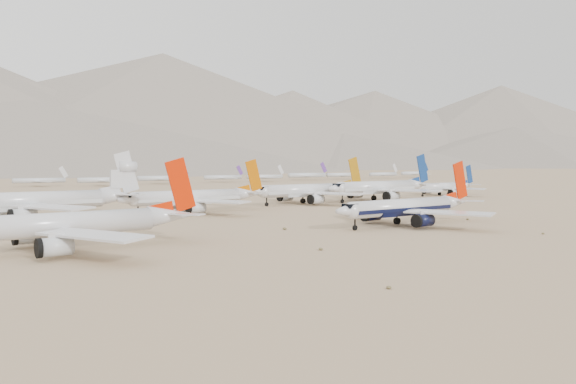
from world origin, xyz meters
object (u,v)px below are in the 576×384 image
object	(u,v)px
second_airliner	(68,225)
row2_navy_widebody	(381,188)
main_airliner	(407,207)
row2_white_trijet	(37,201)

from	to	relation	value
second_airliner	row2_navy_widebody	distance (m)	156.26
main_airliner	row2_white_trijet	distance (m)	100.16
row2_white_trijet	main_airliner	bearing A→B (deg)	-42.60
row2_navy_widebody	row2_white_trijet	size ratio (longest dim) A/B	1.01
main_airliner	row2_navy_widebody	xyz separation A→B (m)	(62.53, 68.03, 1.03)
second_airliner	row2_navy_widebody	xyz separation A→B (m)	(144.67, 59.05, 0.80)
main_airliner	second_airliner	bearing A→B (deg)	173.76
main_airliner	row2_white_trijet	bearing A→B (deg)	137.40
main_airliner	row2_navy_widebody	bearing A→B (deg)	47.41
second_airliner	row2_navy_widebody	size ratio (longest dim) A/B	0.86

